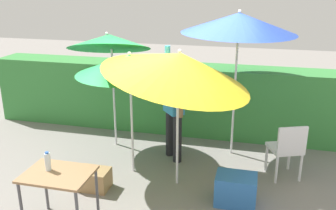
{
  "coord_description": "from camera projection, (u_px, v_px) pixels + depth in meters",
  "views": [
    {
      "loc": [
        1.27,
        -4.81,
        2.88
      ],
      "look_at": [
        0.0,
        0.3,
        1.1
      ],
      "focal_mm": 39.7,
      "sensor_mm": 36.0,
      "label": 1
    }
  ],
  "objects": [
    {
      "name": "umbrella_yellow",
      "position": [
        179.0,
        66.0,
        5.01
      ],
      "size": [
        2.11,
        2.08,
        2.19
      ],
      "color": "silver",
      "rests_on": "ground_plane"
    },
    {
      "name": "hedge_row",
      "position": [
        189.0,
        99.0,
        7.27
      ],
      "size": [
        8.0,
        0.7,
        1.33
      ],
      "primitive_type": "cube",
      "color": "#38843D",
      "rests_on": "ground_plane"
    },
    {
      "name": "umbrella_rainbow",
      "position": [
        239.0,
        23.0,
        5.8
      ],
      "size": [
        1.83,
        1.82,
        2.44
      ],
      "color": "silver",
      "rests_on": "ground_plane"
    },
    {
      "name": "chair_plastic",
      "position": [
        287.0,
        148.0,
        5.52
      ],
      "size": [
        0.57,
        0.57,
        0.89
      ],
      "color": "silver",
      "rests_on": "ground_plane"
    },
    {
      "name": "crate_cardboard",
      "position": [
        94.0,
        179.0,
        5.36
      ],
      "size": [
        0.45,
        0.33,
        0.29
      ],
      "primitive_type": "cube",
      "color": "#9E7A4C",
      "rests_on": "ground_plane"
    },
    {
      "name": "umbrella_orange",
      "position": [
        130.0,
        64.0,
        5.35
      ],
      "size": [
        1.58,
        1.58,
        1.91
      ],
      "color": "silver",
      "rests_on": "ground_plane"
    },
    {
      "name": "umbrella_navy",
      "position": [
        109.0,
        42.0,
        6.25
      ],
      "size": [
        1.45,
        1.42,
        2.26
      ],
      "color": "silver",
      "rests_on": "ground_plane"
    },
    {
      "name": "bottle_water",
      "position": [
        48.0,
        162.0,
        4.4
      ],
      "size": [
        0.07,
        0.07,
        0.24
      ],
      "color": "silver",
      "rests_on": "folding_table"
    },
    {
      "name": "ground_plane",
      "position": [
        163.0,
        180.0,
        5.64
      ],
      "size": [
        24.0,
        24.0,
        0.0
      ],
      "primitive_type": "plane",
      "color": "gray"
    },
    {
      "name": "folding_table",
      "position": [
        58.0,
        179.0,
        4.4
      ],
      "size": [
        0.8,
        0.6,
        0.72
      ],
      "color": "#4C4C51",
      "rests_on": "ground_plane"
    },
    {
      "name": "cooler_box",
      "position": [
        236.0,
        189.0,
        4.98
      ],
      "size": [
        0.54,
        0.38,
        0.42
      ],
      "primitive_type": "cube",
      "color": "#2D6BB7",
      "rests_on": "ground_plane"
    },
    {
      "name": "person_vendor",
      "position": [
        174.0,
        106.0,
        6.03
      ],
      "size": [
        0.42,
        0.48,
        1.88
      ],
      "color": "black",
      "rests_on": "ground_plane"
    }
  ]
}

